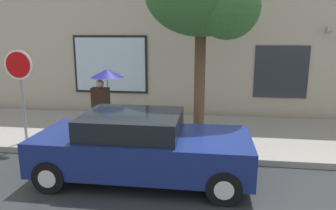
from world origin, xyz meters
name	(u,v)px	position (x,y,z in m)	size (l,w,h in m)	color
ground_plane	(189,181)	(0.00, 0.00, 0.00)	(60.00, 60.00, 0.00)	#282B2D
sidewalk	(196,134)	(0.00, 3.00, 0.07)	(20.00, 4.00, 0.15)	gray
building_facade	(201,19)	(-0.02, 5.50, 3.48)	(20.00, 0.67, 7.00)	#B2A893
parked_car	(141,146)	(-1.00, 0.04, 0.70)	(4.38, 1.95, 1.39)	navy
pedestrian_with_umbrella	(105,85)	(-2.47, 2.15, 1.63)	(0.90, 0.90, 1.91)	black
stop_sign	(20,78)	(-4.48, 1.46, 1.87)	(0.76, 0.10, 2.44)	gray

